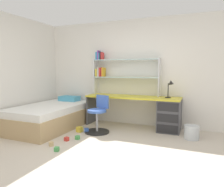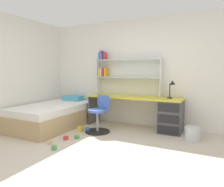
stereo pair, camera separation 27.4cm
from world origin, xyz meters
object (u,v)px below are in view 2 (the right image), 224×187
Objects in this scene: toy_block_green_5 at (77,137)px; swivel_chair at (98,118)px; toy_block_red_0 at (66,138)px; bookshelf_hutch at (120,70)px; toy_block_natural_1 at (50,143)px; bed_platform at (54,115)px; toy_block_blue_4 at (87,130)px; desk_lamp at (172,87)px; toy_block_yellow_2 at (80,129)px; toy_block_green_3 at (54,148)px; desk at (159,112)px; waste_bin at (192,134)px.

swivel_chair is at bearing 76.03° from toy_block_green_5.
toy_block_red_0 is 0.21m from toy_block_green_5.
bookshelf_hutch is 22.76× the size of toy_block_natural_1.
bed_platform is 22.97× the size of toy_block_blue_4.
swivel_chair is 0.66m from toy_block_green_5.
bed_platform reaches higher than toy_block_red_0.
desk_lamp reaches higher than bed_platform.
swivel_chair is (-1.40, -0.67, -0.67)m from desk_lamp.
toy_block_natural_1 is at bearing -104.44° from toy_block_red_0.
toy_block_blue_4 is at bearing 11.57° from toy_block_yellow_2.
toy_block_red_0 is at bearing 107.12° from toy_block_green_3.
toy_block_natural_1 is (0.81, -1.01, -0.22)m from bed_platform.
toy_block_yellow_2 is 0.50m from toy_block_green_5.
bed_platform is 28.99× the size of toy_block_natural_1.
bed_platform is at bearing -177.03° from swivel_chair.
bookshelf_hutch is 22.78× the size of toy_block_green_3.
desk is 24.09× the size of toy_block_blue_4.
bookshelf_hutch is 22.68× the size of toy_block_red_0.
desk_lamp is (1.29, -0.17, -0.35)m from bookshelf_hutch.
toy_block_green_3 is 0.98× the size of toy_block_green_5.
desk reaches higher than toy_block_blue_4.
desk_lamp is 2.21m from toy_block_green_5.
bookshelf_hutch reaches higher than toy_block_green_3.
desk is 1.38m from bookshelf_hutch.
bed_platform reaches higher than toy_block_natural_1.
desk_lamp is at bearing 25.42° from swivel_chair.
desk is 0.62m from desk_lamp.
desk is 1.32m from swivel_chair.
waste_bin is 3.16× the size of toy_block_blue_4.
toy_block_red_0 is 1.00× the size of toy_block_natural_1.
desk_lamp is at bearing 25.75° from toy_block_blue_4.
bookshelf_hutch is 2.06× the size of swivel_chair.
toy_block_green_5 is at bearing -81.47° from toy_block_blue_4.
swivel_chair is 1.17m from toy_block_natural_1.
waste_bin is at bearing 6.63° from bed_platform.
bed_platform is at bearing 153.31° from toy_block_green_5.
bed_platform reaches higher than toy_block_green_5.
toy_block_yellow_2 is at bearing 117.03° from toy_block_green_5.
swivel_chair is at bearing -154.58° from desk_lamp.
swivel_chair is (-0.11, -0.84, -1.02)m from bookshelf_hutch.
desk is 2.44m from bed_platform.
bed_platform reaches higher than waste_bin.
toy_block_natural_1 is at bearing -135.71° from desk_lamp.
desk_lamp reaches higher than toy_block_natural_1.
toy_block_red_0 and toy_block_green_3 have the same top height.
desk_lamp is 2.40m from toy_block_red_0.
bookshelf_hutch reaches higher than toy_block_green_5.
toy_block_natural_1 is 0.97m from toy_block_blue_4.
desk is at bearing 30.22° from toy_block_blue_4.
desk is 30.41× the size of toy_block_natural_1.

